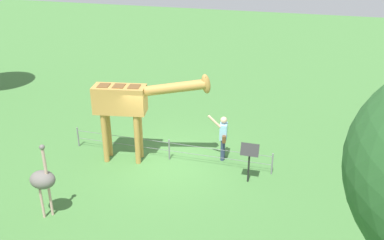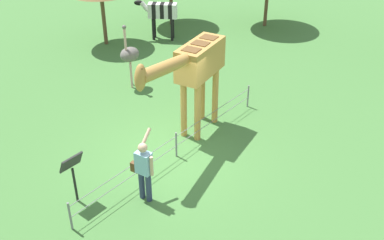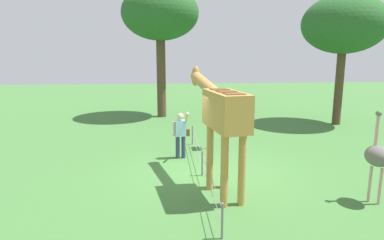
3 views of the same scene
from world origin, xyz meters
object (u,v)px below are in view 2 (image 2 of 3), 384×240
(giraffe, at_px, (194,67))
(ostrich, at_px, (130,55))
(zebra, at_px, (161,12))
(visitor, at_px, (144,168))
(info_sign, at_px, (72,169))

(giraffe, bearing_deg, ostrich, -105.45)
(zebra, bearing_deg, giraffe, 49.32)
(visitor, bearing_deg, zebra, -139.86)
(giraffe, relative_size, info_sign, 2.93)
(giraffe, relative_size, ostrich, 1.72)
(ostrich, bearing_deg, visitor, 48.65)
(giraffe, xyz_separation_m, visitor, (2.95, 0.88, -1.21))
(giraffe, xyz_separation_m, ostrich, (-0.99, -3.59, -0.93))
(zebra, distance_m, info_sign, 10.58)
(giraffe, relative_size, visitor, 2.29)
(giraffe, bearing_deg, visitor, 16.69)
(zebra, bearing_deg, ostrich, 29.06)
(zebra, bearing_deg, visitor, 40.14)
(info_sign, bearing_deg, zebra, -148.59)
(giraffe, distance_m, info_sign, 4.20)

